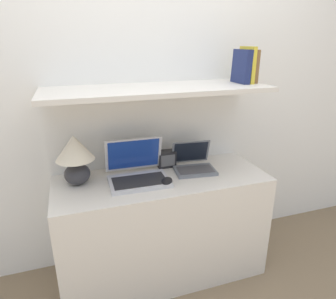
# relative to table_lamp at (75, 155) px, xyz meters

# --- Properties ---
(ground_plane) EXTENTS (12.00, 12.00, 0.00)m
(ground_plane) POSITION_rel_table_lamp_xyz_m (0.51, -0.35, -0.92)
(ground_plane) COLOR #7A664C
(wall_back) EXTENTS (6.00, 0.05, 2.40)m
(wall_back) POSITION_rel_table_lamp_xyz_m (0.51, 0.24, 0.28)
(wall_back) COLOR white
(wall_back) RESTS_ON ground_plane
(desk) EXTENTS (1.36, 0.52, 0.74)m
(desk) POSITION_rel_table_lamp_xyz_m (0.51, -0.09, -0.56)
(desk) COLOR silver
(desk) RESTS_ON ground_plane
(back_riser) EXTENTS (1.36, 0.04, 1.28)m
(back_riser) POSITION_rel_table_lamp_xyz_m (0.51, 0.19, -0.29)
(back_riser) COLOR white
(back_riser) RESTS_ON ground_plane
(shelf) EXTENTS (1.36, 0.47, 0.03)m
(shelf) POSITION_rel_table_lamp_xyz_m (0.51, -0.02, 0.37)
(shelf) COLOR silver
(shelf) RESTS_ON back_riser
(table_lamp) EXTENTS (0.23, 0.23, 0.31)m
(table_lamp) POSITION_rel_table_lamp_xyz_m (0.00, 0.00, 0.00)
(table_lamp) COLOR #2D2D33
(table_lamp) RESTS_ON desk
(laptop_large) EXTENTS (0.38, 0.32, 0.25)m
(laptop_large) POSITION_rel_table_lamp_xyz_m (0.36, -0.06, -0.14)
(laptop_large) COLOR silver
(laptop_large) RESTS_ON desk
(laptop_small) EXTENTS (0.29, 0.27, 0.18)m
(laptop_small) POSITION_rel_table_lamp_xyz_m (0.75, -0.03, -0.15)
(laptop_small) COLOR slate
(laptop_small) RESTS_ON desk
(computer_mouse) EXTENTS (0.11, 0.13, 0.04)m
(computer_mouse) POSITION_rel_table_lamp_xyz_m (0.51, -0.18, -0.17)
(computer_mouse) COLOR black
(computer_mouse) RESTS_ON desk
(router_box) EXTENTS (0.12, 0.08, 0.11)m
(router_box) POSITION_rel_table_lamp_xyz_m (0.60, 0.08, -0.13)
(router_box) COLOR black
(router_box) RESTS_ON desk
(book_brown) EXTENTS (0.04, 0.12, 0.21)m
(book_brown) POSITION_rel_table_lamp_xyz_m (1.15, -0.02, 0.48)
(book_brown) COLOR brown
(book_brown) RESTS_ON shelf
(book_yellow) EXTENTS (0.03, 0.16, 0.23)m
(book_yellow) POSITION_rel_table_lamp_xyz_m (1.11, -0.02, 0.49)
(book_yellow) COLOR gold
(book_yellow) RESTS_ON shelf
(book_navy) EXTENTS (0.05, 0.17, 0.21)m
(book_navy) POSITION_rel_table_lamp_xyz_m (1.07, -0.02, 0.48)
(book_navy) COLOR navy
(book_navy) RESTS_ON shelf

